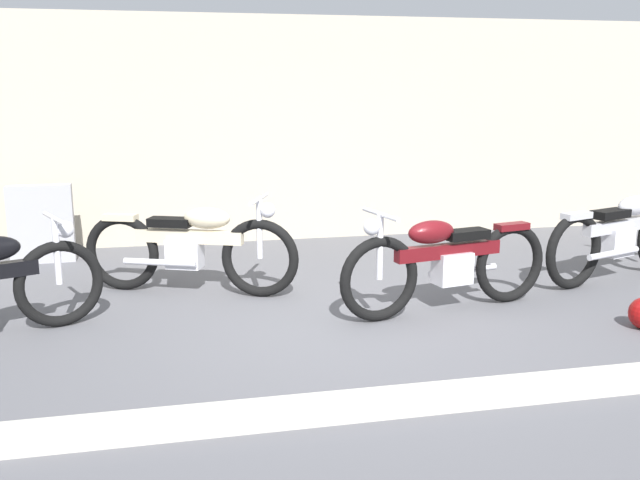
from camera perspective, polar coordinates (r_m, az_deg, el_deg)
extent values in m
plane|color=#56565B|center=(6.21, 3.07, -6.84)|extent=(40.00, 40.00, 0.00)
cube|color=#B2A893|center=(9.58, -2.99, 8.67)|extent=(18.00, 0.30, 2.88)
cube|color=#B7B2A8|center=(4.77, 8.40, -12.25)|extent=(18.00, 0.24, 0.12)
cube|color=#9E9EA3|center=(8.92, -21.09, 1.20)|extent=(0.72, 0.23, 0.90)
torus|color=black|center=(7.67, 19.36, -0.83)|extent=(0.76, 0.34, 0.77)
cube|color=silver|center=(8.19, 22.31, -0.12)|extent=(0.39, 0.31, 0.30)
cube|color=#ADADB2|center=(8.20, 22.62, 1.08)|extent=(1.06, 0.46, 0.13)
ellipsoid|color=#ADADB2|center=(8.32, 23.50, 2.50)|extent=(0.51, 0.35, 0.21)
cube|color=black|center=(8.02, 21.90, 1.92)|extent=(0.46, 0.32, 0.08)
cube|color=#ADADB2|center=(7.60, 19.55, 1.82)|extent=(0.36, 0.23, 0.06)
cylinder|color=silver|center=(7.96, 22.09, -0.98)|extent=(0.72, 0.30, 0.06)
torus|color=black|center=(6.50, -19.82, -3.27)|extent=(0.72, 0.37, 0.75)
cylinder|color=silver|center=(6.43, -20.00, -0.86)|extent=(0.06, 0.06, 0.56)
cylinder|color=silver|center=(6.38, -20.18, 1.60)|extent=(0.26, 0.56, 0.04)
sphere|color=silver|center=(6.42, -19.41, 0.79)|extent=(0.14, 0.14, 0.14)
torus|color=black|center=(6.27, 4.69, -3.08)|extent=(0.76, 0.24, 0.75)
torus|color=black|center=(7.03, 14.72, -1.77)|extent=(0.76, 0.24, 0.75)
cube|color=silver|center=(6.65, 10.37, -2.18)|extent=(0.36, 0.27, 0.29)
cube|color=#590F14|center=(6.58, 10.05, -0.83)|extent=(1.06, 0.31, 0.12)
ellipsoid|color=#590F14|center=(6.44, 8.74, 0.62)|extent=(0.49, 0.29, 0.21)
cube|color=black|center=(6.66, 11.42, 0.44)|extent=(0.44, 0.26, 0.08)
cube|color=#590F14|center=(6.96, 14.87, 1.04)|extent=(0.35, 0.19, 0.06)
cylinder|color=silver|center=(6.20, 4.74, -0.55)|extent=(0.06, 0.06, 0.57)
cylinder|color=silver|center=(6.14, 4.79, 2.03)|extent=(0.16, 0.59, 0.04)
sphere|color=silver|center=(6.12, 4.09, 1.03)|extent=(0.14, 0.14, 0.14)
cylinder|color=silver|center=(6.88, 11.19, -2.35)|extent=(0.72, 0.20, 0.06)
torus|color=black|center=(6.99, -4.75, -1.44)|extent=(0.74, 0.38, 0.76)
torus|color=black|center=(7.47, -15.30, -0.95)|extent=(0.74, 0.38, 0.76)
cube|color=silver|center=(7.21, -10.60, -1.01)|extent=(0.39, 0.32, 0.29)
cube|color=beige|center=(7.16, -10.26, 0.28)|extent=(1.03, 0.51, 0.13)
ellipsoid|color=beige|center=(7.06, -8.88, 1.72)|extent=(0.51, 0.37, 0.21)
cube|color=black|center=(7.20, -11.71, 1.39)|extent=(0.46, 0.33, 0.08)
cube|color=beige|center=(7.40, -15.46, 1.74)|extent=(0.36, 0.24, 0.06)
cylinder|color=silver|center=(6.93, -4.79, 0.88)|extent=(0.06, 0.06, 0.58)
cylinder|color=silver|center=(6.88, -4.83, 3.23)|extent=(0.27, 0.58, 0.04)
sphere|color=silver|center=(6.87, -4.14, 2.35)|extent=(0.15, 0.15, 0.15)
cylinder|color=silver|center=(7.19, -12.49, -1.73)|extent=(0.70, 0.34, 0.06)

